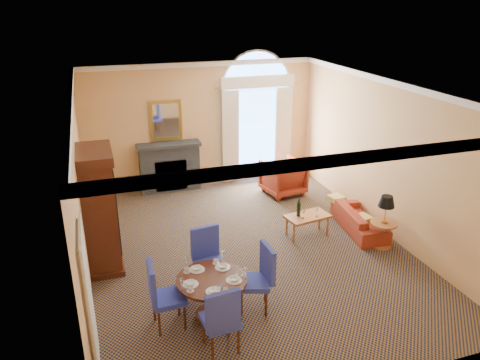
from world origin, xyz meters
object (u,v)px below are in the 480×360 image
object	(u,v)px
sofa	(360,220)
armchair	(283,177)
dining_table	(212,288)
side_table	(385,215)
coffee_table	(307,217)
armoire	(99,211)

from	to	relation	value
sofa	armchair	bearing A→B (deg)	24.86
dining_table	side_table	distance (m)	3.95
dining_table	coffee_table	world-z (taller)	dining_table
armchair	side_table	world-z (taller)	side_table
side_table	dining_table	bearing A→B (deg)	-164.23
side_table	coffee_table	bearing A→B (deg)	144.07
dining_table	armchair	world-z (taller)	dining_table
armoire	side_table	xyz separation A→B (m)	(5.32, -1.06, -0.39)
sofa	side_table	bearing A→B (deg)	-169.66
armchair	coffee_table	world-z (taller)	armchair
armoire	armchair	size ratio (longest dim) A/B	2.36
coffee_table	sofa	bearing A→B (deg)	-15.72
sofa	coffee_table	bearing A→B (deg)	90.42
coffee_table	side_table	xyz separation A→B (m)	(1.24, -0.90, 0.25)
armoire	side_table	bearing A→B (deg)	-11.25
armoire	side_table	distance (m)	5.44
armchair	sofa	bearing A→B (deg)	98.60
side_table	sofa	bearing A→B (deg)	93.72
side_table	armchair	bearing A→B (deg)	104.83
sofa	armoire	bearing A→B (deg)	93.47
armoire	coffee_table	xyz separation A→B (m)	(4.08, -0.16, -0.65)
dining_table	armchair	bearing A→B (deg)	54.83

